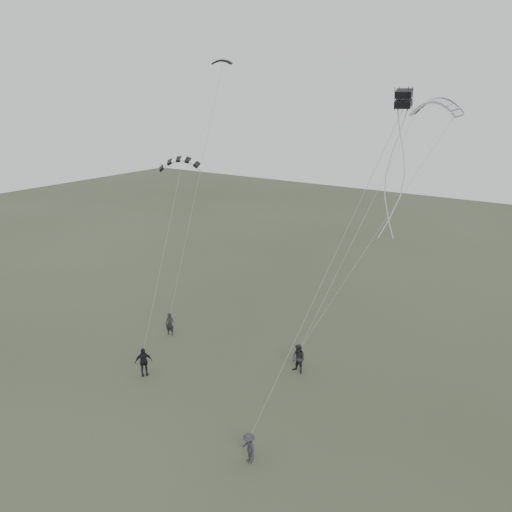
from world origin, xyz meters
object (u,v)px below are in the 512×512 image
Objects in this scene: kite_striped at (181,159)px; flyer_far at (249,448)px; kite_box at (404,99)px; flyer_center at (143,362)px; flyer_left at (170,324)px; kite_pale_large at (436,101)px; kite_dark_small at (222,60)px; flyer_right at (298,359)px.

flyer_far is at bearing -67.87° from kite_striped.
flyer_center is at bearing -173.68° from kite_box.
flyer_left is 5.59m from flyer_center.
kite_pale_large is (12.25, 14.96, 15.55)m from flyer_center.
kite_dark_small reaches higher than kite_box.
flyer_far is 1.10× the size of kite_dark_small.
kite_box reaches higher than flyer_far.
kite_box is (13.65, 4.31, 15.75)m from flyer_center.
kite_pale_large is 16.61m from kite_striped.
flyer_right is 16.80m from kite_box.
kite_dark_small is 14.83m from kite_pale_large.
kite_box is (13.89, -0.26, 3.67)m from kite_striped.
flyer_far is at bearing -64.72° from flyer_right.
flyer_left is 0.89× the size of flyer_right.
flyer_left is at bearing 175.62° from flyer_far.
kite_pale_large is (14.00, 4.07, -2.68)m from kite_dark_small.
kite_box is (5.74, -1.39, 15.72)m from flyer_right.
flyer_far is 2.14× the size of kite_box.
flyer_left is at bearing -164.54° from flyer_right.
flyer_center is at bearing -86.59° from flyer_left.
flyer_center is 1.16× the size of flyer_far.
kite_striped is (-0.24, 4.57, 12.08)m from flyer_center.
flyer_far is (2.05, -8.46, -0.16)m from flyer_right.
flyer_right reaches higher than flyer_center.
kite_pale_large is at bearing 110.21° from flyer_far.
flyer_right is at bearing 131.23° from flyer_far.
kite_pale_large is at bearing 7.56° from kite_striped.
kite_pale_large reaches higher than flyer_right.
flyer_far is at bearing -74.79° from kite_dark_small.
kite_dark_small is at bearing 59.84° from flyer_left.
flyer_left is at bearing -122.59° from kite_dark_small.
kite_dark_small is at bearing 163.41° from flyer_right.
kite_dark_small is at bearing 158.22° from flyer_far.
flyer_right is 2.56× the size of kite_box.
flyer_right is 1.03× the size of flyer_center.
kite_pale_large is at bearing 86.27° from kite_box.
flyer_center is at bearing -106.30° from kite_dark_small.
flyer_right reaches higher than flyer_far.
flyer_left is 2.29× the size of kite_box.
kite_box is at bearing -25.49° from flyer_left.
flyer_far is 17.77m from kite_box.
kite_dark_small is at bearing -150.13° from kite_pale_large.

